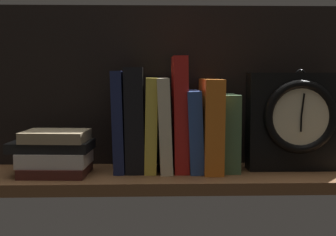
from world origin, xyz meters
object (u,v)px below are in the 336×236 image
object	(u,v)px
book_red_requiem	(179,114)
book_stack_side	(55,153)
book_orange_pandolfini	(211,125)
book_black_skeptic	(135,119)
book_green_romantic	(229,132)
book_cream_twain	(164,124)
framed_clock	(297,120)
book_yellow_seinlanguage	(151,124)
book_blue_modern	(194,131)
book_navy_bierce	(119,121)

from	to	relation	value
book_red_requiem	book_stack_side	world-z (taller)	book_red_requiem
book_orange_pandolfini	book_black_skeptic	bearing A→B (deg)	180.00
book_green_romantic	book_red_requiem	bearing A→B (deg)	-180.00
book_black_skeptic	book_red_requiem	bearing A→B (deg)	0.00
book_cream_twain	framed_clock	size ratio (longest dim) A/B	0.91
book_red_requiem	book_stack_side	xyz separation A→B (cm)	(-27.07, -3.95, -8.16)
book_yellow_seinlanguage	book_cream_twain	size ratio (longest dim) A/B	1.00
book_blue_modern	framed_clock	bearing A→B (deg)	-1.13
book_stack_side	book_cream_twain	bearing A→B (deg)	9.41
book_black_skeptic	book_cream_twain	bearing A→B (deg)	0.00
book_red_requiem	book_green_romantic	distance (cm)	12.22
book_black_skeptic	book_red_requiem	size ratio (longest dim) A/B	0.90
book_green_romantic	book_stack_side	size ratio (longest dim) A/B	0.95
book_blue_modern	book_green_romantic	size ratio (longest dim) A/B	1.05
book_yellow_seinlanguage	book_orange_pandolfini	size ratio (longest dim) A/B	1.01
book_yellow_seinlanguage	book_stack_side	world-z (taller)	book_yellow_seinlanguage
book_black_skeptic	book_blue_modern	xyz separation A→B (cm)	(13.25, 0.00, -2.58)
book_stack_side	book_blue_modern	bearing A→B (deg)	7.39
book_blue_modern	book_stack_side	distance (cm)	31.03
book_cream_twain	book_red_requiem	xyz separation A→B (cm)	(3.22, 0.00, 2.42)
book_navy_bierce	book_orange_pandolfini	xyz separation A→B (cm)	(20.70, 0.00, -0.91)
book_blue_modern	framed_clock	world-z (taller)	framed_clock
book_navy_bierce	book_cream_twain	size ratio (longest dim) A/B	1.08
book_blue_modern	book_stack_side	bearing A→B (deg)	-172.61
book_cream_twain	framed_clock	world-z (taller)	framed_clock
book_green_romantic	framed_clock	size ratio (longest dim) A/B	0.75
book_yellow_seinlanguage	book_cream_twain	distance (cm)	2.94
book_blue_modern	book_navy_bierce	bearing A→B (deg)	180.00
book_navy_bierce	book_stack_side	distance (cm)	15.65
book_orange_pandolfini	book_green_romantic	bearing A→B (deg)	0.00
book_cream_twain	book_stack_side	xyz separation A→B (cm)	(-23.85, -3.95, -5.74)
book_orange_pandolfini	book_cream_twain	bearing A→B (deg)	180.00
book_yellow_seinlanguage	book_cream_twain	world-z (taller)	same
book_green_romantic	book_stack_side	world-z (taller)	book_green_romantic
book_navy_bierce	book_black_skeptic	size ratio (longest dim) A/B	0.97
book_navy_bierce	book_cream_twain	bearing A→B (deg)	0.00
book_cream_twain	book_red_requiem	bearing A→B (deg)	0.00
book_navy_bierce	framed_clock	xyz separation A→B (cm)	(40.15, -0.46, 0.06)
book_orange_pandolfini	book_yellow_seinlanguage	bearing A→B (deg)	180.00
book_black_skeptic	framed_clock	xyz separation A→B (cm)	(36.60, -0.46, -0.34)
book_blue_modern	book_green_romantic	world-z (taller)	book_blue_modern
book_blue_modern	book_stack_side	size ratio (longest dim) A/B	1.00
framed_clock	book_blue_modern	bearing A→B (deg)	178.87
book_black_skeptic	book_blue_modern	bearing A→B (deg)	0.00
book_navy_bierce	book_orange_pandolfini	world-z (taller)	book_navy_bierce
book_orange_pandolfini	framed_clock	bearing A→B (deg)	-1.36
book_yellow_seinlanguage	book_stack_side	distance (cm)	22.04
book_cream_twain	book_green_romantic	distance (cm)	14.79
book_black_skeptic	book_green_romantic	distance (cm)	21.51
book_black_skeptic	framed_clock	bearing A→B (deg)	-0.72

